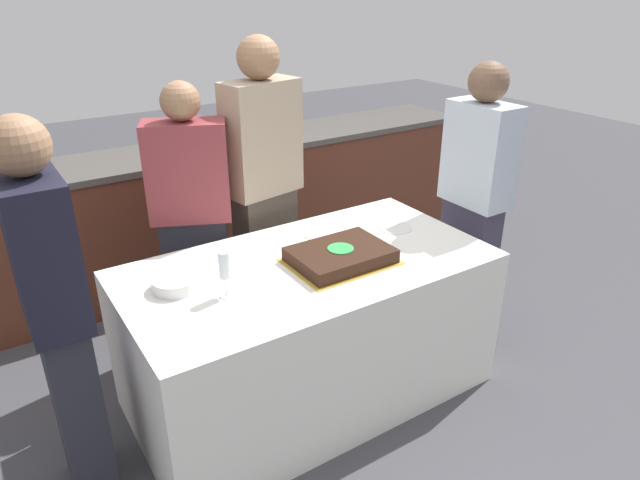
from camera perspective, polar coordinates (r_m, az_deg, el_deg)
The scene contains 12 objects.
ground_plane at distance 3.07m, azimuth -1.05°, elevation -14.75°, with size 14.00×14.00×0.00m, color #424247.
back_counter at distance 4.04m, azimuth -12.69°, elevation 2.54°, with size 4.40×0.58×0.92m.
dining_table at distance 2.85m, azimuth -1.11°, elevation -8.97°, with size 1.72×0.90×0.75m.
cake at distance 2.65m, azimuth 2.06°, elevation -1.55°, with size 0.49×0.36×0.07m.
plate_stack at distance 2.51m, azimuth -14.28°, elevation -4.20°, with size 0.20×0.20×0.05m.
wine_glass at distance 2.36m, azimuth -9.54°, elevation -2.67°, with size 0.07×0.07×0.20m.
side_plate_near_cake at distance 2.94m, azimuth 0.05°, elevation 0.60°, with size 0.18×0.18×0.00m.
side_plate_right_edge at distance 3.04m, azimuth 7.54°, elevation 1.23°, with size 0.18×0.18×0.00m.
person_cutting_cake at distance 3.20m, azimuth -5.61°, elevation 5.19°, with size 0.44×0.27×1.70m.
person_seated_left at distance 2.32m, azimuth -24.73°, elevation -7.18°, with size 0.20×0.36×1.57m.
person_seated_right at distance 3.28m, azimuth 15.13°, elevation 3.67°, with size 0.21×0.38×1.57m.
person_standing_back at distance 3.08m, azimuth -12.61°, elevation 1.65°, with size 0.46×0.35×1.51m.
Camera 1 is at (-1.24, -2.01, 1.97)m, focal length 32.00 mm.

